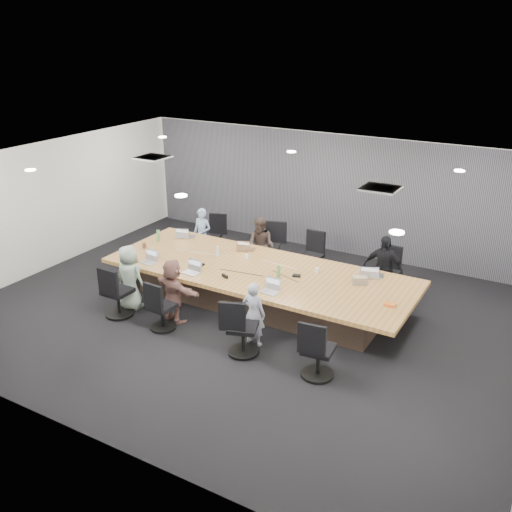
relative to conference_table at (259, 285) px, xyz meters
The scene contains 38 objects.
floor 0.64m from the conference_table, 90.00° to the right, with size 10.00×8.00×0.00m, color black.
ceiling 2.45m from the conference_table, 90.00° to the right, with size 10.00×8.00×0.00m, color white.
wall_back 3.64m from the conference_table, 90.00° to the left, with size 10.00×2.80×0.00m, color silver.
wall_front 4.61m from the conference_table, 90.00° to the right, with size 10.00×2.80×0.00m, color silver.
wall_left 5.12m from the conference_table, behind, with size 8.00×2.80×0.00m, color silver.
curtain 3.56m from the conference_table, 90.00° to the left, with size 9.80×0.04×2.80m, color #585863.
conference_table is the anchor object (origin of this frame).
chair_0 2.82m from the conference_table, 142.97° to the left, with size 0.51×0.51×0.76m, color black, non-canonical shape.
chair_1 1.84m from the conference_table, 112.53° to the left, with size 0.59×0.59×0.87m, color black, non-canonical shape.
chair_2 1.73m from the conference_table, 78.89° to the left, with size 0.53×0.53×0.79m, color black, non-canonical shape.
chair_3 2.64m from the conference_table, 40.09° to the left, with size 0.50×0.50×0.75m, color black, non-canonical shape.
chair_4 2.66m from the conference_table, 140.23° to the right, with size 0.55×0.55×0.82m, color black, non-canonical shape.
chair_5 1.98m from the conference_table, 120.76° to the right, with size 0.49×0.49×0.73m, color black, non-canonical shape.
chair_6 1.83m from the conference_table, 68.48° to the right, with size 0.55×0.55×0.81m, color black, non-canonical shape.
chair_7 2.64m from the conference_table, 40.14° to the right, with size 0.54×0.54×0.80m, color black, non-canonical shape.
person_0 2.64m from the conference_table, 149.07° to the left, with size 0.45×0.29×1.23m, color #88A4CC.
laptop_0 2.42m from the conference_table, 160.45° to the left, with size 0.31×0.21×0.02m, color #B2B2B7.
person_1 1.54m from the conference_table, 117.59° to the left, with size 0.62×0.48×1.27m, color #3C2F2B.
laptop_1 1.12m from the conference_table, 131.40° to the left, with size 0.29×0.20×0.02m, color #8C6647.
person_3 2.45m from the conference_table, 33.76° to the left, with size 0.80×0.33×1.36m, color black.
laptop_3 2.20m from the conference_table, 21.61° to the left, with size 0.35×0.24×0.02m, color #B2B2B7.
person_4 2.46m from the conference_table, 146.54° to the right, with size 0.62×0.41×1.28m, color #8FA894.
laptop_4 2.22m from the conference_table, 158.61° to the right, with size 0.31×0.21×0.02m, color #B2B2B7.
person_5 1.70m from the conference_table, 126.85° to the right, with size 1.12×0.36×1.21m, color #835850.
laptop_5 1.34m from the conference_table, 141.67° to the right, with size 0.31×0.22×0.02m, color #B2B2B7.
person_6 1.52m from the conference_table, 63.60° to the right, with size 0.42×0.28×1.15m, color #959AB0.
laptop_6 1.10m from the conference_table, 50.05° to the right, with size 0.30×0.21×0.02m, color #B2B2B7.
bottle_green_left 2.70m from the conference_table, behind, with size 0.07×0.07×0.25m, color #4E9554.
bottle_green_right 0.69m from the conference_table, 14.74° to the right, with size 0.07×0.07×0.24m, color #4E9554.
bottle_clear 1.15m from the conference_table, behind, with size 0.07×0.07×0.22m, color silver.
cup_white_far 0.69m from the conference_table, 144.69° to the left, with size 0.08×0.08×0.10m, color white.
cup_white_near 1.18m from the conference_table, 21.85° to the left, with size 0.08×0.08×0.10m, color white.
mug_brown 2.69m from the conference_table, behind, with size 0.09×0.09×0.10m, color brown.
mic_left 1.21m from the conference_table, 161.51° to the right, with size 0.14×0.10×0.03m, color black.
mic_right 0.86m from the conference_table, ahead, with size 0.15×0.10×0.03m, color black.
stapler 0.82m from the conference_table, 118.86° to the right, with size 0.16×0.04×0.06m, color black.
canvas_bag 1.98m from the conference_table, ahead, with size 0.26×0.16×0.14m, color gray.
snack_packet 2.69m from the conference_table, ahead, with size 0.19×0.12×0.04m, color orange.
Camera 1 is at (4.93, -8.21, 5.06)m, focal length 40.00 mm.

